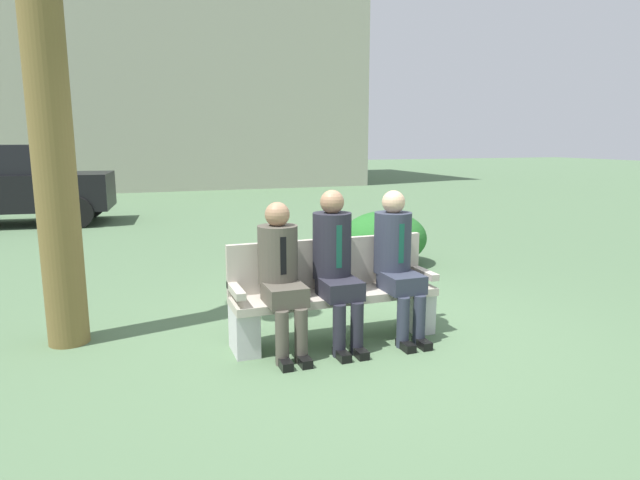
# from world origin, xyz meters

# --- Properties ---
(ground_plane) EXTENTS (80.00, 80.00, 0.00)m
(ground_plane) POSITION_xyz_m (0.00, 0.00, 0.00)
(ground_plane) COLOR #506D4B
(park_bench) EXTENTS (1.86, 0.44, 0.90)m
(park_bench) POSITION_xyz_m (-0.20, 0.04, 0.42)
(park_bench) COLOR #B7AD9E
(park_bench) RESTS_ON ground
(seated_man_left) EXTENTS (0.34, 0.72, 1.27)m
(seated_man_left) POSITION_xyz_m (-0.72, -0.08, 0.71)
(seated_man_left) COLOR #4C473D
(seated_man_left) RESTS_ON ground
(seated_man_middle) EXTENTS (0.34, 0.72, 1.36)m
(seated_man_middle) POSITION_xyz_m (-0.23, -0.07, 0.76)
(seated_man_middle) COLOR #23232D
(seated_man_middle) RESTS_ON ground
(seated_man_right) EXTENTS (0.34, 0.72, 1.33)m
(seated_man_right) POSITION_xyz_m (0.37, -0.08, 0.74)
(seated_man_right) COLOR #2D3342
(seated_man_right) RESTS_ON ground
(shrub_near_bench) EXTENTS (1.24, 1.14, 0.77)m
(shrub_near_bench) POSITION_xyz_m (1.58, 2.55, 0.39)
(shrub_near_bench) COLOR #256826
(shrub_near_bench) RESTS_ON ground
(parked_car_near) EXTENTS (4.05, 2.06, 1.68)m
(parked_car_near) POSITION_xyz_m (-4.13, 8.55, 0.84)
(parked_car_near) COLOR black
(parked_car_near) RESTS_ON ground
(building_backdrop) EXTENTS (13.48, 8.93, 12.90)m
(building_backdrop) POSITION_xyz_m (0.74, 19.32, 6.47)
(building_backdrop) COLOR #AAAA95
(building_backdrop) RESTS_ON ground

